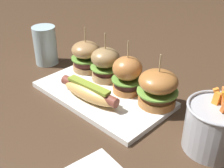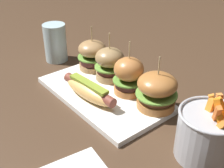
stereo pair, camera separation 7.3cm
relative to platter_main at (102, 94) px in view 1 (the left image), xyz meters
The scene contains 9 objects.
ground_plane 0.01m from the platter_main, ahead, with size 3.00×3.00×0.00m, color #422D1E.
platter_main is the anchor object (origin of this frame).
hot_dog 0.06m from the platter_main, 92.55° to the right, with size 0.18×0.06×0.05m.
slider_far_left 0.15m from the platter_main, 155.64° to the left, with size 0.09×0.09×0.13m.
slider_center_left 0.09m from the platter_main, 128.52° to the left, with size 0.09×0.09×0.14m.
slider_center_right 0.09m from the platter_main, 49.34° to the left, with size 0.08×0.08×0.14m.
slider_far_right 0.16m from the platter_main, 22.95° to the left, with size 0.10×0.10×0.13m.
fries_bucket 0.31m from the platter_main, ahead, with size 0.12×0.12×0.15m.
water_glass 0.28m from the platter_main, behind, with size 0.07×0.07×0.12m, color silver.
Camera 1 is at (0.48, -0.46, 0.43)m, focal length 46.73 mm.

